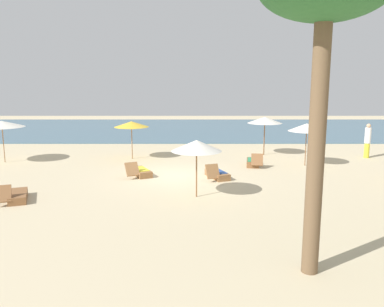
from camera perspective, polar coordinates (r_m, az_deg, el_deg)
The scene contains 12 objects.
ground_plane at distance 18.29m, azimuth -2.40°, elevation -3.13°, with size 60.00×60.00×0.00m, color beige.
ocean_water at distance 35.03m, azimuth -1.25°, elevation 3.52°, with size 48.00×16.00×0.06m, color #476B7F.
umbrella_0 at distance 20.83m, azimuth 16.03°, elevation 3.60°, with size 1.85×1.85×2.15m.
umbrella_1 at distance 23.06m, azimuth -25.47°, elevation 3.81°, with size 2.28×2.28×2.19m.
umbrella_2 at distance 22.00m, azimuth -8.62°, elevation 4.14°, with size 1.87×1.87×2.07m.
umbrella_3 at distance 14.59m, azimuth 0.65°, elevation 1.12°, with size 1.86×1.86×2.14m.
umbrella_4 at distance 23.27m, azimuth 10.33°, elevation 4.70°, with size 1.97×1.97×2.20m.
lounger_0 at distance 20.52m, azimuth 8.70°, elevation -1.23°, with size 0.82×1.74×0.71m.
lounger_1 at distance 15.84m, azimuth -23.72°, elevation -5.57°, with size 1.12×1.78×0.69m.
lounger_2 at distance 18.35m, azimuth -7.40°, elevation -2.59°, with size 1.26×1.76×0.71m.
lounger_4 at distance 17.78m, azimuth 3.57°, elevation -2.95°, with size 1.13×1.73×0.74m.
person_0 at distance 24.20m, azimuth 23.72°, elevation 1.72°, with size 0.47×0.47×1.92m.
Camera 1 is at (0.77, -17.75, 4.33)m, focal length 37.45 mm.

